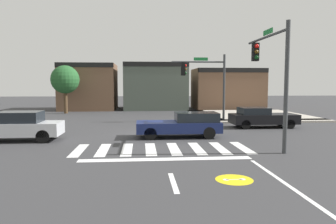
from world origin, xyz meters
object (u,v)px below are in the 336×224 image
car_silver (18,126)px  car_black (261,117)px  traffic_signal_northeast (205,77)px  car_navy (183,124)px  roadside_tree (65,80)px  traffic_signal_southeast (271,64)px

car_silver → car_black: bearing=-164.6°
car_black → car_silver: bearing=-164.6°
traffic_signal_northeast → car_navy: (-2.67, -7.19, -2.80)m
traffic_signal_northeast → car_silver: size_ratio=1.20×
traffic_signal_northeast → roadside_tree: size_ratio=1.09×
traffic_signal_southeast → roadside_tree: size_ratio=1.16×
car_navy → car_silver: bearing=3.2°
traffic_signal_northeast → car_navy: traffic_signal_northeast is taller
traffic_signal_northeast → roadside_tree: bearing=-33.0°
traffic_signal_southeast → car_black: 7.39m
car_silver → roadside_tree: roadside_tree is taller
car_black → car_navy: (-5.83, -3.51, 0.02)m
car_black → roadside_tree: 19.82m
traffic_signal_southeast → car_silver: bearing=79.4°
car_silver → roadside_tree: size_ratio=0.91×
car_black → roadside_tree: bearing=143.0°
traffic_signal_northeast → car_silver: traffic_signal_northeast is taller
traffic_signal_southeast → traffic_signal_northeast: bearing=6.2°
roadside_tree → traffic_signal_southeast: bearing=-53.1°
traffic_signal_southeast → car_black: (2.08, 6.33, -3.20)m
traffic_signal_northeast → roadside_tree: (-12.54, 8.13, -0.14)m
car_silver → car_black: car_silver is taller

